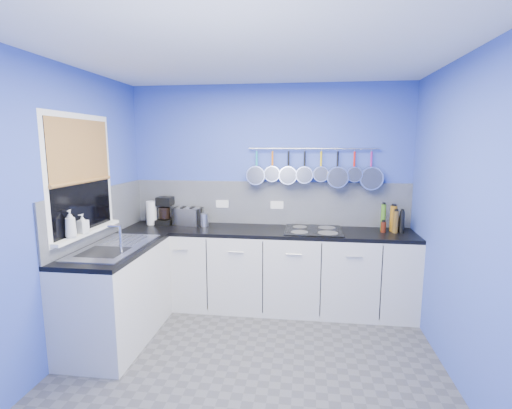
% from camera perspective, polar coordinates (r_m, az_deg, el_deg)
% --- Properties ---
extents(floor, '(3.20, 3.00, 0.02)m').
position_cam_1_polar(floor, '(3.41, -0.90, -23.55)').
color(floor, '#47474C').
rests_on(floor, ground).
extents(ceiling, '(3.20, 3.00, 0.02)m').
position_cam_1_polar(ceiling, '(2.95, -1.03, 22.40)').
color(ceiling, white).
rests_on(ceiling, ground).
extents(wall_back, '(3.20, 0.02, 2.50)m').
position_cam_1_polar(wall_back, '(4.41, 1.94, 1.56)').
color(wall_back, '#384FB9').
rests_on(wall_back, ground).
extents(wall_front, '(3.20, 0.02, 2.50)m').
position_cam_1_polar(wall_front, '(1.51, -9.68, -13.79)').
color(wall_front, '#384FB9').
rests_on(wall_front, ground).
extents(wall_left, '(0.02, 3.00, 2.50)m').
position_cam_1_polar(wall_left, '(3.54, -27.68, -1.40)').
color(wall_left, '#384FB9').
rests_on(wall_left, ground).
extents(wall_right, '(0.02, 3.00, 2.50)m').
position_cam_1_polar(wall_right, '(3.13, 29.64, -2.83)').
color(wall_right, '#384FB9').
rests_on(wall_right, ground).
extents(backsplash_back, '(3.20, 0.02, 0.50)m').
position_cam_1_polar(backsplash_back, '(4.40, 1.91, 0.23)').
color(backsplash_back, '#9497A3').
rests_on(backsplash_back, wall_back).
extents(backsplash_left, '(0.02, 1.80, 0.50)m').
position_cam_1_polar(backsplash_left, '(4.04, -22.46, -1.28)').
color(backsplash_left, '#9497A3').
rests_on(backsplash_left, wall_left).
extents(cabinet_run_back, '(3.20, 0.60, 0.86)m').
position_cam_1_polar(cabinet_run_back, '(4.30, 1.47, -9.90)').
color(cabinet_run_back, beige).
rests_on(cabinet_run_back, ground).
extents(worktop_back, '(3.20, 0.60, 0.04)m').
position_cam_1_polar(worktop_back, '(4.17, 1.50, -4.05)').
color(worktop_back, black).
rests_on(worktop_back, cabinet_run_back).
extents(cabinet_run_left, '(0.60, 1.20, 0.86)m').
position_cam_1_polar(cabinet_run_left, '(3.85, -20.24, -12.83)').
color(cabinet_run_left, beige).
rests_on(cabinet_run_left, ground).
extents(worktop_left, '(0.60, 1.20, 0.04)m').
position_cam_1_polar(worktop_left, '(3.71, -20.63, -6.36)').
color(worktop_left, black).
rests_on(worktop_left, cabinet_run_left).
extents(window_frame, '(0.01, 1.00, 1.10)m').
position_cam_1_polar(window_frame, '(3.73, -24.95, 3.94)').
color(window_frame, white).
rests_on(window_frame, wall_left).
extents(window_glass, '(0.01, 0.90, 1.00)m').
position_cam_1_polar(window_glass, '(3.73, -24.88, 3.94)').
color(window_glass, black).
rests_on(window_glass, wall_left).
extents(bamboo_blind, '(0.01, 0.90, 0.55)m').
position_cam_1_polar(bamboo_blind, '(3.72, -25.01, 7.40)').
color(bamboo_blind, '#A27138').
rests_on(bamboo_blind, wall_left).
extents(window_sill, '(0.10, 0.98, 0.03)m').
position_cam_1_polar(window_sill, '(3.79, -24.10, -3.81)').
color(window_sill, white).
rests_on(window_sill, wall_left).
extents(sink_unit, '(0.50, 0.95, 0.01)m').
position_cam_1_polar(sink_unit, '(3.70, -20.65, -6.00)').
color(sink_unit, silver).
rests_on(sink_unit, worktop_left).
extents(mixer_tap, '(0.12, 0.08, 0.26)m').
position_cam_1_polar(mixer_tap, '(3.44, -19.82, -4.91)').
color(mixer_tap, silver).
rests_on(mixer_tap, worktop_left).
extents(socket_left, '(0.15, 0.01, 0.09)m').
position_cam_1_polar(socket_left, '(4.48, -5.13, 0.10)').
color(socket_left, white).
rests_on(socket_left, backsplash_back).
extents(socket_right, '(0.15, 0.01, 0.09)m').
position_cam_1_polar(socket_right, '(4.38, 3.19, -0.08)').
color(socket_right, white).
rests_on(socket_right, backsplash_back).
extents(pot_rail, '(1.45, 0.02, 0.02)m').
position_cam_1_polar(pot_rail, '(4.29, 8.63, 8.35)').
color(pot_rail, silver).
rests_on(pot_rail, wall_back).
extents(soap_bottle_a, '(0.11, 0.11, 0.24)m').
position_cam_1_polar(soap_bottle_a, '(3.53, -26.27, -2.65)').
color(soap_bottle_a, white).
rests_on(soap_bottle_a, window_sill).
extents(soap_bottle_b, '(0.10, 0.10, 0.17)m').
position_cam_1_polar(soap_bottle_b, '(3.68, -24.76, -2.63)').
color(soap_bottle_b, white).
rests_on(soap_bottle_b, window_sill).
extents(paper_towel, '(0.13, 0.13, 0.27)m').
position_cam_1_polar(paper_towel, '(4.56, -15.51, -1.24)').
color(paper_towel, white).
rests_on(paper_towel, worktop_back).
extents(coffee_maker, '(0.18, 0.20, 0.32)m').
position_cam_1_polar(coffee_maker, '(4.53, -13.64, -0.93)').
color(coffee_maker, black).
rests_on(coffee_maker, worktop_back).
extents(toaster, '(0.34, 0.24, 0.20)m').
position_cam_1_polar(toaster, '(4.46, -10.25, -1.76)').
color(toaster, silver).
rests_on(toaster, worktop_back).
extents(canister, '(0.10, 0.10, 0.14)m').
position_cam_1_polar(canister, '(4.37, -7.86, -2.30)').
color(canister, silver).
rests_on(canister, worktop_back).
extents(hob, '(0.61, 0.54, 0.01)m').
position_cam_1_polar(hob, '(4.14, 8.67, -3.88)').
color(hob, black).
rests_on(hob, worktop_back).
extents(pan_0, '(0.22, 0.12, 0.41)m').
position_cam_1_polar(pan_0, '(4.32, 0.08, 5.75)').
color(pan_0, silver).
rests_on(pan_0, pot_rail).
extents(pan_1, '(0.18, 0.07, 0.37)m').
position_cam_1_polar(pan_1, '(4.30, 2.49, 5.96)').
color(pan_1, silver).
rests_on(pan_1, pot_rail).
extents(pan_2, '(0.21, 0.12, 0.40)m').
position_cam_1_polar(pan_2, '(4.29, 4.92, 5.76)').
color(pan_2, silver).
rests_on(pan_2, pot_rail).
extents(pan_3, '(0.19, 0.13, 0.38)m').
position_cam_1_polar(pan_3, '(4.29, 7.36, 5.82)').
color(pan_3, silver).
rests_on(pan_3, pot_rail).
extents(pan_4, '(0.18, 0.09, 0.37)m').
position_cam_1_polar(pan_4, '(4.29, 9.80, 5.88)').
color(pan_4, silver).
rests_on(pan_4, pot_rail).
extents(pan_5, '(0.24, 0.13, 0.43)m').
position_cam_1_polar(pan_5, '(4.30, 12.21, 5.40)').
color(pan_5, silver).
rests_on(pan_5, pot_rail).
extents(pan_6, '(0.17, 0.11, 0.36)m').
position_cam_1_polar(pan_6, '(4.32, 14.64, 5.76)').
color(pan_6, silver).
rests_on(pan_6, pot_rail).
extents(pan_7, '(0.26, 0.10, 0.45)m').
position_cam_1_polar(pan_7, '(4.35, 17.00, 5.11)').
color(pan_7, silver).
rests_on(pan_7, pot_rail).
extents(condiment_0, '(0.07, 0.07, 0.15)m').
position_cam_1_polar(condiment_0, '(4.35, 20.81, -2.84)').
color(condiment_0, black).
rests_on(condiment_0, worktop_back).
extents(condiment_1, '(0.07, 0.07, 0.28)m').
position_cam_1_polar(condiment_1, '(4.32, 20.06, -2.00)').
color(condiment_1, '#8C5914').
rests_on(condiment_1, worktop_back).
extents(condiment_2, '(0.05, 0.05, 0.29)m').
position_cam_1_polar(condiment_2, '(4.32, 18.68, -1.87)').
color(condiment_2, '#3F721E').
rests_on(condiment_2, worktop_back).
extents(condiment_3, '(0.05, 0.05, 0.24)m').
position_cam_1_polar(condiment_3, '(4.27, 21.19, -2.49)').
color(condiment_3, black).
rests_on(condiment_3, worktop_back).
extents(condiment_4, '(0.06, 0.06, 0.23)m').
position_cam_1_polar(condiment_4, '(4.25, 20.36, -2.50)').
color(condiment_4, brown).
rests_on(condiment_4, worktop_back).
extents(condiment_5, '(0.06, 0.06, 0.11)m').
position_cam_1_polar(condiment_5, '(4.25, 18.70, -3.25)').
color(condiment_5, '#4C190C').
rests_on(condiment_5, worktop_back).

